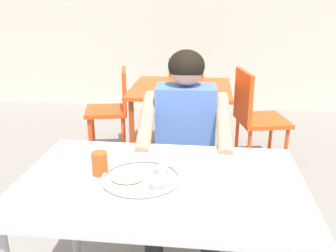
# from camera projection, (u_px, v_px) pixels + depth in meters

# --- Properties ---
(table_foreground) EXTENTS (1.18, 0.78, 0.75)m
(table_foreground) POSITION_uv_depth(u_px,v_px,m) (161.00, 196.00, 1.55)
(table_foreground) COLOR silver
(table_foreground) RESTS_ON ground
(thali_tray) EXTENTS (0.33, 0.33, 0.03)m
(thali_tray) POSITION_uv_depth(u_px,v_px,m) (141.00, 178.00, 1.52)
(thali_tray) COLOR #B7BABF
(thali_tray) RESTS_ON table_foreground
(drinking_cup) EXTENTS (0.07, 0.07, 0.10)m
(drinking_cup) POSITION_uv_depth(u_px,v_px,m) (100.00, 163.00, 1.56)
(drinking_cup) COLOR #D84C19
(drinking_cup) RESTS_ON table_foreground
(chair_foreground) EXTENTS (0.45, 0.45, 0.80)m
(chair_foreground) POSITION_uv_depth(u_px,v_px,m) (186.00, 162.00, 2.37)
(chair_foreground) COLOR silver
(chair_foreground) RESTS_ON ground
(diner_foreground) EXTENTS (0.51, 0.56, 1.20)m
(diner_foreground) POSITION_uv_depth(u_px,v_px,m) (185.00, 139.00, 2.08)
(diner_foreground) COLOR #282828
(diner_foreground) RESTS_ON ground
(table_background_red) EXTENTS (0.89, 0.87, 0.70)m
(table_background_red) POSITION_uv_depth(u_px,v_px,m) (181.00, 95.00, 3.35)
(table_background_red) COLOR #E04C19
(table_background_red) RESTS_ON ground
(chair_red_left) EXTENTS (0.46, 0.46, 0.84)m
(chair_red_left) POSITION_uv_depth(u_px,v_px,m) (114.00, 106.00, 3.49)
(chair_red_left) COLOR #E64A1A
(chair_red_left) RESTS_ON ground
(chair_red_right) EXTENTS (0.50, 0.52, 0.87)m
(chair_red_right) POSITION_uv_depth(u_px,v_px,m) (254.00, 112.00, 3.26)
(chair_red_right) COLOR #E24E19
(chair_red_right) RESTS_ON ground
(chair_red_far) EXTENTS (0.45, 0.49, 0.87)m
(chair_red_far) POSITION_uv_depth(u_px,v_px,m) (188.00, 92.00, 3.99)
(chair_red_far) COLOR #CA4917
(chair_red_far) RESTS_ON ground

